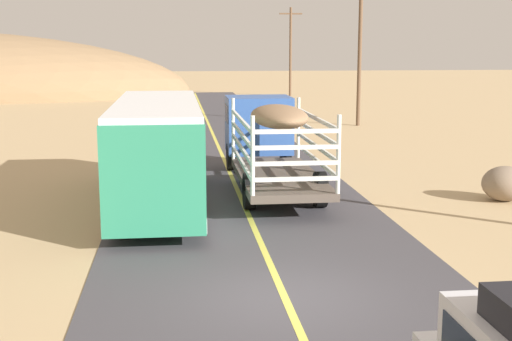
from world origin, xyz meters
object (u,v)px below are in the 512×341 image
(power_pole_mid, at_px, (360,50))
(boulder_mid_field, at_px, (505,184))
(power_pole_far, at_px, (291,49))
(livestock_truck, at_px, (266,132))
(bus, at_px, (158,150))

(power_pole_mid, bearing_deg, boulder_mid_field, -92.18)
(power_pole_mid, xyz_separation_m, boulder_mid_field, (-0.80, -21.05, -4.07))
(power_pole_far, distance_m, boulder_mid_field, 46.69)
(livestock_truck, relative_size, boulder_mid_field, 6.50)
(bus, distance_m, power_pole_far, 47.45)
(power_pole_far, bearing_deg, livestock_truck, -100.66)
(bus, xyz_separation_m, power_pole_far, (11.76, 45.89, 2.77))
(power_pole_mid, height_order, boulder_mid_field, power_pole_mid)
(power_pole_mid, bearing_deg, bus, -119.92)
(power_pole_far, xyz_separation_m, boulder_mid_field, (-0.80, -46.51, -3.95))
(boulder_mid_field, bearing_deg, bus, 176.74)
(bus, height_order, boulder_mid_field, bus)
(power_pole_mid, bearing_deg, livestock_truck, -115.34)
(power_pole_far, bearing_deg, bus, -104.37)
(livestock_truck, bearing_deg, power_pole_far, 79.34)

